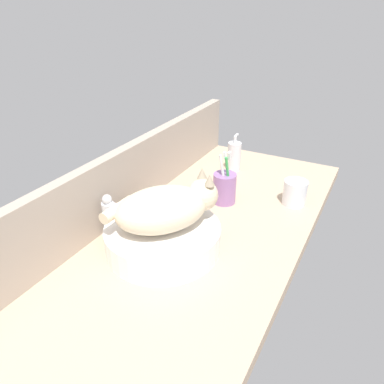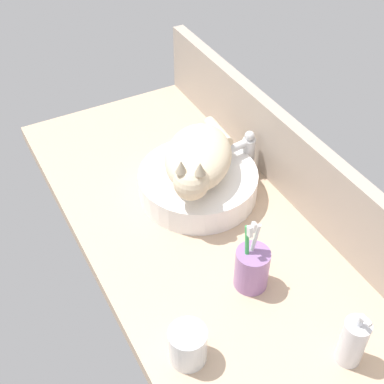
# 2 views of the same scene
# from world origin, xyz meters

# --- Properties ---
(ground_plane) EXTENTS (1.33, 0.58, 0.04)m
(ground_plane) POSITION_xyz_m (0.00, 0.00, -0.02)
(ground_plane) COLOR tan
(backsplash_panel) EXTENTS (1.33, 0.04, 0.21)m
(backsplash_panel) POSITION_xyz_m (0.00, 0.27, 0.11)
(backsplash_panel) COLOR #AD9E8E
(backsplash_panel) RESTS_ON ground_plane
(sink_basin) EXTENTS (0.32, 0.32, 0.07)m
(sink_basin) POSITION_xyz_m (-0.13, 0.05, 0.04)
(sink_basin) COLOR white
(sink_basin) RESTS_ON ground_plane
(cat) EXTENTS (0.30, 0.29, 0.14)m
(cat) POSITION_xyz_m (-0.12, 0.05, 0.13)
(cat) COLOR beige
(cat) RESTS_ON sink_basin
(faucet) EXTENTS (0.04, 0.12, 0.14)m
(faucet) POSITION_xyz_m (-0.15, 0.21, 0.07)
(faucet) COLOR silver
(faucet) RESTS_ON ground_plane
(soap_dispenser) EXTENTS (0.05, 0.05, 0.15)m
(soap_dispenser) POSITION_xyz_m (0.44, 0.08, 0.06)
(soap_dispenser) COLOR silver
(soap_dispenser) RESTS_ON ground_plane
(toothbrush_cup) EXTENTS (0.08, 0.08, 0.19)m
(toothbrush_cup) POSITION_xyz_m (0.19, 0.01, 0.05)
(toothbrush_cup) COLOR #996BA8
(toothbrush_cup) RESTS_ON ground_plane
(water_glass) EXTENTS (0.08, 0.08, 0.08)m
(water_glass) POSITION_xyz_m (0.29, -0.20, 0.04)
(water_glass) COLOR white
(water_glass) RESTS_ON ground_plane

